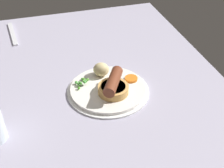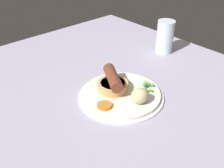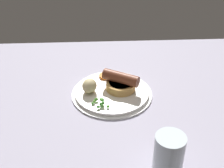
{
  "view_description": "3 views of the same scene",
  "coord_description": "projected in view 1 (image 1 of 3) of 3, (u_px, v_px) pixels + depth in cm",
  "views": [
    {
      "loc": [
        -67.08,
        13.51,
        57.6
      ],
      "look_at": [
        -1.77,
        -5.77,
        6.15
      ],
      "focal_mm": 50.0,
      "sensor_mm": 36.0,
      "label": 1
    },
    {
      "loc": [
        38.17,
        -43.51,
        43.16
      ],
      "look_at": [
        -2.8,
        -6.44,
        6.77
      ],
      "focal_mm": 40.0,
      "sensor_mm": 36.0,
      "label": 2
    },
    {
      "loc": [
        2.86,
        68.09,
        55.14
      ],
      "look_at": [
        -0.91,
        -6.27,
        5.78
      ],
      "focal_mm": 50.0,
      "sensor_mm": 36.0,
      "label": 3
    }
  ],
  "objects": [
    {
      "name": "potato_chunk_0",
      "position": [
        101.0,
        69.0,
        0.9
      ],
      "size": [
        5.37,
        5.69,
        4.11
      ],
      "primitive_type": "ellipsoid",
      "rotation": [
        0.0,
        0.0,
        1.21
      ],
      "color": "#CCB77F",
      "rests_on": "dinner_plate"
    },
    {
      "name": "dinner_plate",
      "position": [
        108.0,
        90.0,
        0.87
      ],
      "size": [
        23.05,
        23.05,
        1.4
      ],
      "color": "silver",
      "rests_on": "dining_table"
    },
    {
      "name": "dining_table",
      "position": [
        91.0,
        97.0,
        0.88
      ],
      "size": [
        110.0,
        80.0,
        3.0
      ],
      "primitive_type": "cube",
      "color": "#9E99AD",
      "rests_on": "ground"
    },
    {
      "name": "carrot_slice_0",
      "position": [
        131.0,
        79.0,
        0.9
      ],
      "size": [
        4.9,
        4.9,
        0.72
      ],
      "primitive_type": "cylinder",
      "rotation": [
        0.0,
        0.0,
        5.16
      ],
      "color": "orange",
      "rests_on": "dinner_plate"
    },
    {
      "name": "pea_pile",
      "position": [
        83.0,
        82.0,
        0.88
      ],
      "size": [
        4.84,
        4.54,
        1.78
      ],
      "color": "green",
      "rests_on": "dinner_plate"
    },
    {
      "name": "fork",
      "position": [
        13.0,
        34.0,
        1.15
      ],
      "size": [
        18.07,
        3.11,
        0.6
      ],
      "primitive_type": "cube",
      "rotation": [
        0.0,
        0.0,
        0.08
      ],
      "color": "silver",
      "rests_on": "dining_table"
    },
    {
      "name": "sausage_pudding",
      "position": [
        113.0,
        86.0,
        0.84
      ],
      "size": [
        10.64,
        8.36,
        5.39
      ],
      "rotation": [
        0.0,
        0.0,
        2.63
      ],
      "color": "tan",
      "rests_on": "dinner_plate"
    }
  ]
}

